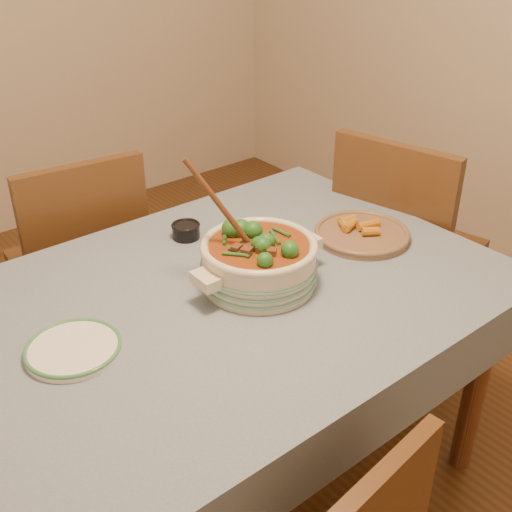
{
  "coord_description": "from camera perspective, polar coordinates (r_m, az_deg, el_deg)",
  "views": [
    {
      "loc": [
        -0.8,
        -1.2,
        1.72
      ],
      "look_at": [
        0.13,
        -0.05,
        0.87
      ],
      "focal_mm": 45.0,
      "sensor_mm": 36.0,
      "label": 1
    }
  ],
  "objects": [
    {
      "name": "chair_right",
      "position": [
        2.47,
        12.73,
        1.08
      ],
      "size": [
        0.55,
        0.55,
        0.98
      ],
      "rotation": [
        0.0,
        0.0,
        1.78
      ],
      "color": "#543519",
      "rests_on": "floor"
    },
    {
      "name": "fried_plate",
      "position": [
        2.04,
        9.4,
        2.07
      ],
      "size": [
        0.36,
        0.36,
        0.05
      ],
      "rotation": [
        0.0,
        0.0,
        0.27
      ],
      "color": "#7F6146",
      "rests_on": "dining_table"
    },
    {
      "name": "floor",
      "position": [
        2.24,
        -3.74,
        -20.19
      ],
      "size": [
        4.5,
        4.5,
        0.0
      ],
      "primitive_type": "plane",
      "color": "#4B2A15",
      "rests_on": "ground"
    },
    {
      "name": "dining_table",
      "position": [
        1.78,
        -4.44,
        -6.35
      ],
      "size": [
        1.68,
        1.08,
        0.76
      ],
      "color": "brown",
      "rests_on": "floor"
    },
    {
      "name": "white_plate",
      "position": [
        1.6,
        -15.94,
        -7.92
      ],
      "size": [
        0.27,
        0.27,
        0.02
      ],
      "rotation": [
        0.0,
        0.0,
        0.18
      ],
      "color": "white",
      "rests_on": "dining_table"
    },
    {
      "name": "condiment_bowl",
      "position": [
        2.03,
        -6.25,
        2.33
      ],
      "size": [
        0.12,
        0.12,
        0.05
      ],
      "rotation": [
        0.0,
        0.0,
        -0.44
      ],
      "color": "black",
      "rests_on": "dining_table"
    },
    {
      "name": "chair_far",
      "position": [
        2.44,
        -15.17,
        -0.23
      ],
      "size": [
        0.49,
        0.49,
        0.94
      ],
      "rotation": [
        0.0,
        0.0,
        3.03
      ],
      "color": "#543519",
      "rests_on": "floor"
    },
    {
      "name": "stew_casserole",
      "position": [
        1.75,
        0.25,
        -0.24
      ],
      "size": [
        0.4,
        0.32,
        0.38
      ],
      "rotation": [
        0.0,
        0.0,
        -0.02
      ],
      "color": "beige",
      "rests_on": "dining_table"
    }
  ]
}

